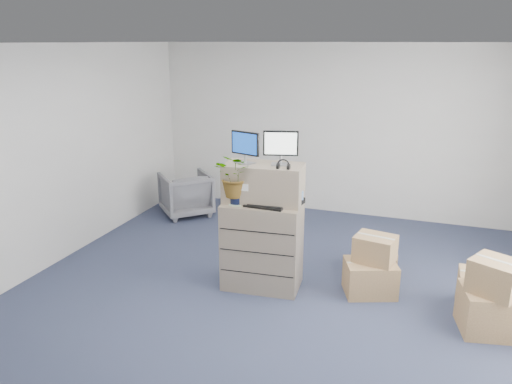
{
  "coord_description": "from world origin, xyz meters",
  "views": [
    {
      "loc": [
        1.53,
        -4.62,
        2.83
      ],
      "look_at": [
        -0.25,
        0.4,
        1.2
      ],
      "focal_mm": 35.0,
      "sensor_mm": 36.0,
      "label": 1
    }
  ],
  "objects_px": {
    "water_bottle": "(272,192)",
    "office_chair": "(186,192)",
    "filing_cabinet_lower": "(262,245)",
    "keyboard": "(265,206)",
    "monitor_left": "(245,146)",
    "potted_plant": "(236,181)",
    "monitor_right": "(281,146)"
  },
  "relations": [
    {
      "from": "water_bottle",
      "to": "office_chair",
      "type": "relative_size",
      "value": 0.32
    },
    {
      "from": "filing_cabinet_lower",
      "to": "office_chair",
      "type": "height_order",
      "value": "filing_cabinet_lower"
    },
    {
      "from": "filing_cabinet_lower",
      "to": "keyboard",
      "type": "relative_size",
      "value": 2.31
    },
    {
      "from": "filing_cabinet_lower",
      "to": "monitor_left",
      "type": "height_order",
      "value": "monitor_left"
    },
    {
      "from": "potted_plant",
      "to": "keyboard",
      "type": "bearing_deg",
      "value": 0.77
    },
    {
      "from": "filing_cabinet_lower",
      "to": "potted_plant",
      "type": "xyz_separation_m",
      "value": [
        -0.27,
        -0.13,
        0.79
      ]
    },
    {
      "from": "water_bottle",
      "to": "potted_plant",
      "type": "bearing_deg",
      "value": -153.66
    },
    {
      "from": "monitor_left",
      "to": "monitor_right",
      "type": "distance_m",
      "value": 0.4
    },
    {
      "from": "monitor_right",
      "to": "keyboard",
      "type": "xyz_separation_m",
      "value": [
        -0.12,
        -0.21,
        -0.65
      ]
    },
    {
      "from": "water_bottle",
      "to": "monitor_right",
      "type": "bearing_deg",
      "value": 18.57
    },
    {
      "from": "monitor_right",
      "to": "water_bottle",
      "type": "distance_m",
      "value": 0.54
    },
    {
      "from": "filing_cabinet_lower",
      "to": "monitor_right",
      "type": "distance_m",
      "value": 1.2
    },
    {
      "from": "filing_cabinet_lower",
      "to": "monitor_right",
      "type": "height_order",
      "value": "monitor_right"
    },
    {
      "from": "filing_cabinet_lower",
      "to": "monitor_left",
      "type": "bearing_deg",
      "value": 172.33
    },
    {
      "from": "filing_cabinet_lower",
      "to": "monitor_left",
      "type": "relative_size",
      "value": 2.84
    },
    {
      "from": "monitor_left",
      "to": "monitor_right",
      "type": "relative_size",
      "value": 0.95
    },
    {
      "from": "potted_plant",
      "to": "monitor_right",
      "type": "bearing_deg",
      "value": 24.93
    },
    {
      "from": "keyboard",
      "to": "water_bottle",
      "type": "relative_size",
      "value": 1.77
    },
    {
      "from": "keyboard",
      "to": "potted_plant",
      "type": "distance_m",
      "value": 0.42
    },
    {
      "from": "filing_cabinet_lower",
      "to": "monitor_left",
      "type": "distance_m",
      "value": 1.19
    },
    {
      "from": "filing_cabinet_lower",
      "to": "office_chair",
      "type": "bearing_deg",
      "value": 130.77
    },
    {
      "from": "monitor_right",
      "to": "keyboard",
      "type": "relative_size",
      "value": 0.86
    },
    {
      "from": "monitor_right",
      "to": "filing_cabinet_lower",
      "type": "bearing_deg",
      "value": -171.89
    },
    {
      "from": "monitor_right",
      "to": "potted_plant",
      "type": "height_order",
      "value": "monitor_right"
    },
    {
      "from": "water_bottle",
      "to": "potted_plant",
      "type": "distance_m",
      "value": 0.43
    },
    {
      "from": "potted_plant",
      "to": "office_chair",
      "type": "bearing_deg",
      "value": 129.74
    },
    {
      "from": "water_bottle",
      "to": "potted_plant",
      "type": "relative_size",
      "value": 0.41
    },
    {
      "from": "monitor_right",
      "to": "keyboard",
      "type": "distance_m",
      "value": 0.69
    },
    {
      "from": "water_bottle",
      "to": "office_chair",
      "type": "xyz_separation_m",
      "value": [
        -2.13,
        1.95,
        -0.78
      ]
    },
    {
      "from": "monitor_left",
      "to": "keyboard",
      "type": "xyz_separation_m",
      "value": [
        0.28,
        -0.14,
        -0.64
      ]
    },
    {
      "from": "monitor_right",
      "to": "office_chair",
      "type": "relative_size",
      "value": 0.49
    },
    {
      "from": "monitor_right",
      "to": "potted_plant",
      "type": "relative_size",
      "value": 0.63
    }
  ]
}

